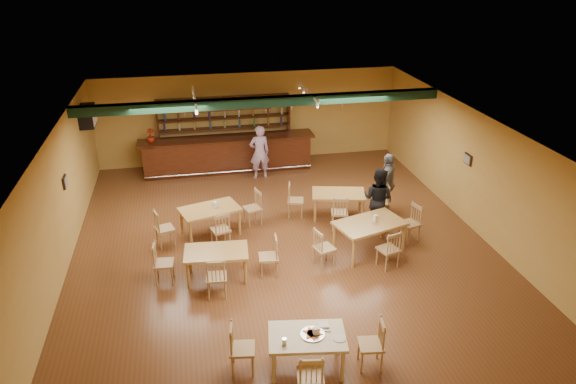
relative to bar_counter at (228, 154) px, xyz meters
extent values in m
plane|color=brown|center=(0.84, -5.15, -0.56)|extent=(12.00, 12.00, 0.00)
cube|color=black|center=(0.84, -2.35, 2.31)|extent=(10.00, 0.30, 0.25)
cube|color=white|center=(-0.96, -1.75, 2.38)|extent=(0.05, 2.50, 0.05)
cube|color=white|center=(2.24, -1.75, 2.38)|extent=(0.05, 2.50, 0.05)
cube|color=white|center=(-3.96, -0.95, 1.79)|extent=(0.34, 0.70, 0.48)
cube|color=black|center=(-4.13, -4.15, 1.14)|extent=(0.04, 0.34, 0.28)
cube|color=black|center=(5.81, -4.65, 1.14)|extent=(0.04, 0.34, 0.28)
cube|color=#36190A|center=(0.00, 0.00, 0.00)|extent=(5.63, 0.85, 1.13)
cube|color=#36190A|center=(0.00, 0.63, 0.57)|extent=(4.36, 0.40, 2.28)
imported|color=#9D230E|center=(-2.37, 0.00, 0.78)|extent=(0.31, 0.31, 0.43)
cube|color=#A97D3C|center=(-0.85, -4.22, -0.20)|extent=(1.64, 1.25, 0.72)
cube|color=#A97D3C|center=(2.60, -3.91, -0.21)|extent=(1.56, 1.14, 0.70)
cube|color=#A97D3C|center=(-0.84, -6.26, -0.22)|extent=(1.44, 0.93, 0.69)
cube|color=#A97D3C|center=(2.79, -5.86, -0.17)|extent=(1.81, 1.39, 0.80)
cube|color=tan|center=(0.45, -9.35, -0.22)|extent=(1.41, 1.02, 0.70)
cylinder|color=silver|center=(0.55, -9.35, 0.14)|extent=(0.46, 0.46, 0.01)
cylinder|color=#EAE5C6|center=(0.04, -9.49, 0.19)|extent=(0.08, 0.08, 0.11)
cube|color=white|center=(0.78, -9.16, 0.15)|extent=(0.21, 0.17, 0.03)
cube|color=silver|center=(0.69, -9.30, 0.15)|extent=(0.33, 0.14, 0.00)
cylinder|color=white|center=(0.97, -9.54, 0.14)|extent=(0.25, 0.25, 0.01)
imported|color=#814AA0|center=(0.93, -0.83, 0.30)|extent=(0.65, 0.45, 1.72)
imported|color=black|center=(3.40, -4.71, 0.26)|extent=(1.01, 1.00, 1.65)
imported|color=slate|center=(3.99, -3.86, 0.28)|extent=(0.92, 1.05, 1.70)
camera|label=1|loc=(-1.27, -16.28, 6.06)|focal=33.14mm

